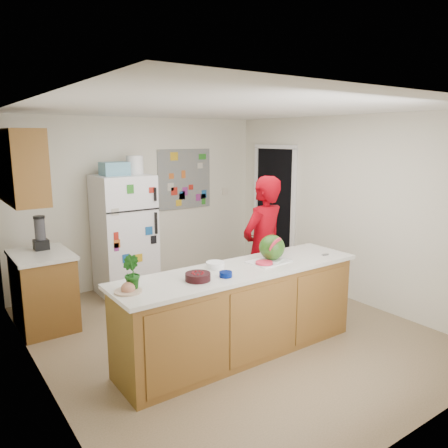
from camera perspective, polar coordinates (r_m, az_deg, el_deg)
floor at (r=5.23m, az=0.50°, el=-13.88°), size 4.00×4.50×0.02m
wall_back at (r=6.76m, az=-10.73°, el=2.92°), size 4.00×0.02×2.50m
wall_left at (r=4.03m, az=-23.42°, el=-3.49°), size 0.02×4.50×2.50m
wall_right at (r=6.20m, az=15.80°, el=1.93°), size 0.02×4.50×2.50m
ceiling at (r=4.74m, az=0.56°, el=14.89°), size 4.00×4.50×0.02m
doorway at (r=7.21m, az=6.63°, el=1.70°), size 0.03×0.85×2.04m
peninsula_base at (r=4.57m, az=2.17°, el=-11.56°), size 2.60×0.62×0.88m
peninsula_top at (r=4.41m, az=2.21°, el=-6.04°), size 2.68×0.70×0.04m
side_counter_base at (r=5.59m, az=-22.46°, el=-8.19°), size 0.60×0.80×0.86m
side_counter_top at (r=5.46m, az=-22.82°, el=-3.73°), size 0.64×0.84×0.04m
upper_cabinets at (r=5.23m, az=-24.95°, el=6.83°), size 0.35×1.00×0.80m
refrigerator at (r=6.32m, az=-12.87°, el=-1.45°), size 0.75×0.70×1.70m
fridge_top_bin at (r=6.15m, az=-14.12°, el=7.02°), size 0.35×0.28×0.18m
photo_collage at (r=7.05m, az=-5.17°, el=5.86°), size 0.95×0.01×0.95m
person at (r=5.28m, az=5.11°, el=-3.31°), size 0.72×0.54×1.77m
blender_appliance at (r=5.59m, az=-22.87°, el=-1.19°), size 0.12×0.12×0.38m
cutting_board at (r=4.63m, az=5.84°, el=-4.91°), size 0.45×0.35×0.01m
watermelon at (r=4.64m, az=6.28°, el=-3.06°), size 0.27×0.27×0.27m
watermelon_slice at (r=4.52m, az=5.26°, el=-5.07°), size 0.18×0.18×0.02m
cherry_bowl at (r=4.04m, az=-3.43°, el=-6.89°), size 0.26×0.26×0.07m
white_bowl at (r=4.41m, az=-1.15°, el=-5.36°), size 0.24×0.24×0.06m
cobalt_bowl at (r=4.13m, az=0.23°, el=-6.58°), size 0.14×0.14×0.05m
plate at (r=3.83m, az=-12.41°, el=-8.57°), size 0.27×0.27×0.02m
paper_towel at (r=4.66m, az=6.54°, el=-4.76°), size 0.21×0.20×0.02m
keys at (r=5.00m, az=13.08°, el=-3.91°), size 0.09×0.04×0.01m
potted_plant at (r=3.85m, az=-12.05°, el=-6.26°), size 0.17×0.19×0.30m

